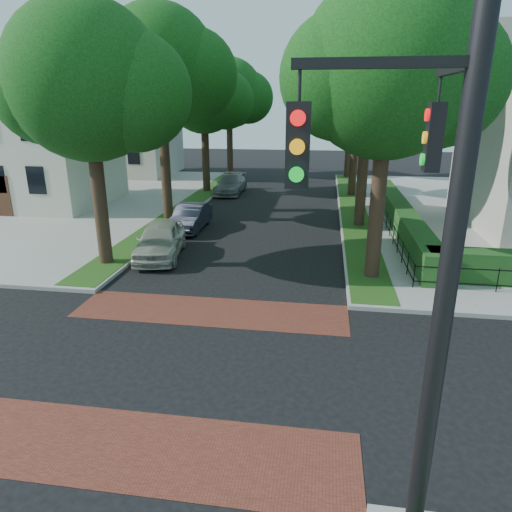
# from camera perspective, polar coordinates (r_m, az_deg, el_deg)

# --- Properties ---
(ground) EXTENTS (120.00, 120.00, 0.00)m
(ground) POSITION_cam_1_polar(r_m,az_deg,el_deg) (12.57, -9.29, -13.06)
(ground) COLOR black
(ground) RESTS_ON ground
(sidewalk_nw) EXTENTS (30.00, 30.00, 0.15)m
(sidewalk_nw) POSITION_cam_1_polar(r_m,az_deg,el_deg) (37.71, -29.41, 6.24)
(sidewalk_nw) COLOR gray
(sidewalk_nw) RESTS_ON ground
(crosswalk_far) EXTENTS (9.00, 2.20, 0.01)m
(crosswalk_far) POSITION_cam_1_polar(r_m,az_deg,el_deg) (15.27, -5.67, -6.90)
(crosswalk_far) COLOR maroon
(crosswalk_far) RESTS_ON ground
(crosswalk_near) EXTENTS (9.00, 2.20, 0.01)m
(crosswalk_near) POSITION_cam_1_polar(r_m,az_deg,el_deg) (10.16, -15.13, -22.18)
(crosswalk_near) COLOR maroon
(crosswalk_near) RESTS_ON ground
(grass_strip_ne) EXTENTS (1.60, 29.80, 0.02)m
(grass_strip_ne) POSITION_cam_1_polar(r_m,az_deg,el_deg) (29.99, 12.05, 5.80)
(grass_strip_ne) COLOR #244D16
(grass_strip_ne) RESTS_ON sidewalk_ne
(grass_strip_nw) EXTENTS (1.60, 29.80, 0.02)m
(grass_strip_nw) POSITION_cam_1_polar(r_m,az_deg,el_deg) (31.24, -8.24, 6.51)
(grass_strip_nw) COLOR #244D16
(grass_strip_nw) RESTS_ON sidewalk_nw
(tree_right_near) EXTENTS (7.75, 6.67, 10.66)m
(tree_right_near) POSITION_cam_1_polar(r_m,az_deg,el_deg) (17.55, 16.53, 21.36)
(tree_right_near) COLOR black
(tree_right_near) RESTS_ON sidewalk_ne
(tree_right_mid) EXTENTS (8.25, 7.09, 11.22)m
(tree_right_mid) POSITION_cam_1_polar(r_m,az_deg,el_deg) (25.53, 14.25, 21.22)
(tree_right_mid) COLOR black
(tree_right_mid) RESTS_ON sidewalk_ne
(tree_right_far) EXTENTS (7.25, 6.23, 9.74)m
(tree_right_far) POSITION_cam_1_polar(r_m,az_deg,el_deg) (34.44, 12.73, 18.66)
(tree_right_far) COLOR black
(tree_right_far) RESTS_ON sidewalk_ne
(tree_right_back) EXTENTS (7.50, 6.45, 10.20)m
(tree_right_back) POSITION_cam_1_polar(r_m,az_deg,el_deg) (43.44, 12.01, 19.05)
(tree_right_back) COLOR black
(tree_right_back) RESTS_ON sidewalk_ne
(tree_left_near) EXTENTS (7.50, 6.45, 10.20)m
(tree_left_near) POSITION_cam_1_polar(r_m,az_deg,el_deg) (19.56, -19.76, 19.63)
(tree_left_near) COLOR black
(tree_left_near) RESTS_ON sidewalk_nw
(tree_left_mid) EXTENTS (8.00, 6.88, 11.48)m
(tree_left_mid) POSITION_cam_1_polar(r_m,az_deg,el_deg) (26.98, -11.58, 21.98)
(tree_left_mid) COLOR black
(tree_left_mid) RESTS_ON sidewalk_nw
(tree_left_far) EXTENTS (7.00, 6.02, 9.86)m
(tree_left_far) POSITION_cam_1_polar(r_m,az_deg,el_deg) (35.52, -6.32, 19.31)
(tree_left_far) COLOR black
(tree_left_far) RESTS_ON sidewalk_nw
(tree_left_back) EXTENTS (7.75, 6.66, 10.44)m
(tree_left_back) POSITION_cam_1_polar(r_m,az_deg,el_deg) (44.31, -3.19, 19.57)
(tree_left_back) COLOR black
(tree_left_back) RESTS_ON sidewalk_nw
(hedge_main_road) EXTENTS (1.00, 18.00, 1.20)m
(hedge_main_road) POSITION_cam_1_polar(r_m,az_deg,el_deg) (26.14, 17.62, 4.82)
(hedge_main_road) COLOR #174219
(hedge_main_road) RESTS_ON sidewalk_ne
(fence_main_road) EXTENTS (0.06, 18.00, 0.90)m
(fence_main_road) POSITION_cam_1_polar(r_m,az_deg,el_deg) (26.06, 15.85, 4.61)
(fence_main_road) COLOR black
(fence_main_road) RESTS_ON sidewalk_ne
(house_left_near) EXTENTS (10.00, 9.00, 10.14)m
(house_left_near) POSITION_cam_1_polar(r_m,az_deg,el_deg) (34.01, -26.26, 14.13)
(house_left_near) COLOR beige
(house_left_near) RESTS_ON sidewalk_nw
(house_left_far) EXTENTS (10.00, 9.00, 10.14)m
(house_left_far) POSITION_cam_1_polar(r_m,az_deg,el_deg) (46.27, -16.31, 15.91)
(house_left_far) COLOR beige
(house_left_far) RESTS_ON sidewalk_nw
(traffic_signal) EXTENTS (2.17, 2.00, 8.00)m
(traffic_signal) POSITION_cam_1_polar(r_m,az_deg,el_deg) (6.17, 20.83, 0.11)
(traffic_signal) COLOR black
(traffic_signal) RESTS_ON sidewalk_se
(parked_car_front) EXTENTS (2.58, 4.84, 1.57)m
(parked_car_front) POSITION_cam_1_polar(r_m,az_deg,el_deg) (20.72, -11.90, 1.97)
(parked_car_front) COLOR #B3B5A3
(parked_car_front) RESTS_ON ground
(parked_car_middle) EXTENTS (1.47, 4.18, 1.38)m
(parked_car_middle) POSITION_cam_1_polar(r_m,az_deg,el_deg) (25.09, -8.18, 4.81)
(parked_car_middle) COLOR black
(parked_car_middle) RESTS_ON ground
(parked_car_rear) EXTENTS (1.96, 4.80, 1.39)m
(parked_car_rear) POSITION_cam_1_polar(r_m,az_deg,el_deg) (35.29, -3.20, 8.92)
(parked_car_rear) COLOR slate
(parked_car_rear) RESTS_ON ground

